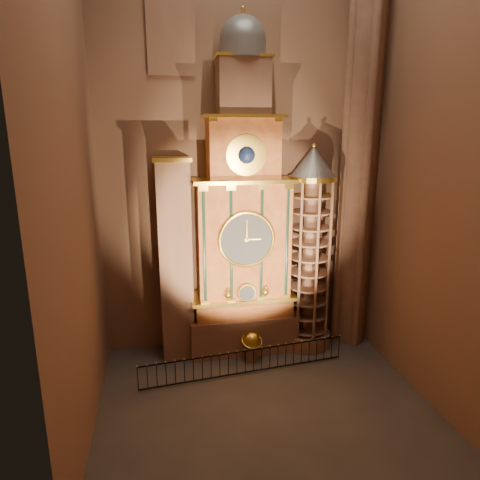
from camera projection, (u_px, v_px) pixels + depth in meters
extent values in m
plane|color=#383330|center=(265.00, 403.00, 18.41)|extent=(14.00, 14.00, 0.00)
plane|color=#8A644A|center=(239.00, 139.00, 21.40)|extent=(22.00, 0.00, 22.00)
plane|color=#8A644A|center=(68.00, 143.00, 14.43)|extent=(0.00, 22.00, 22.00)
plane|color=#8A644A|center=(440.00, 141.00, 16.95)|extent=(0.00, 22.00, 22.00)
cube|color=#8C634C|center=(242.00, 330.00, 22.93)|extent=(5.60, 2.20, 2.00)
cube|color=#933B20|center=(242.00, 304.00, 22.55)|extent=(5.00, 2.00, 1.00)
cube|color=gold|center=(243.00, 295.00, 22.37)|extent=(5.40, 2.30, 0.18)
cube|color=#933B20|center=(243.00, 240.00, 21.69)|extent=(4.60, 2.00, 6.00)
cylinder|color=black|center=(204.00, 247.00, 20.50)|extent=(0.32, 0.32, 5.60)
cylinder|color=black|center=(231.00, 245.00, 20.73)|extent=(0.32, 0.32, 5.60)
cylinder|color=black|center=(261.00, 244.00, 21.00)|extent=(0.32, 0.32, 5.60)
cylinder|color=black|center=(286.00, 243.00, 21.24)|extent=(0.32, 0.32, 5.60)
cube|color=gold|center=(243.00, 180.00, 20.88)|extent=(5.00, 2.25, 0.18)
cylinder|color=#2D3033|center=(247.00, 239.00, 20.65)|extent=(2.60, 0.12, 2.60)
torus|color=gold|center=(247.00, 240.00, 20.60)|extent=(2.80, 0.16, 2.80)
cylinder|color=gold|center=(247.00, 293.00, 21.18)|extent=(0.90, 0.10, 0.90)
sphere|color=gold|center=(228.00, 295.00, 21.07)|extent=(0.36, 0.36, 0.36)
sphere|color=gold|center=(265.00, 292.00, 21.41)|extent=(0.36, 0.36, 0.36)
cube|color=#933B20|center=(243.00, 150.00, 20.57)|extent=(3.40, 1.80, 3.00)
sphere|color=#0B1339|center=(246.00, 155.00, 19.75)|extent=(0.80, 0.80, 0.80)
cube|color=gold|center=(243.00, 116.00, 20.14)|extent=(3.80, 2.00, 0.15)
cube|color=#8C634C|center=(243.00, 89.00, 19.88)|extent=(2.40, 1.60, 2.60)
sphere|color=slate|center=(243.00, 40.00, 19.36)|extent=(2.10, 2.10, 2.10)
cylinder|color=gold|center=(243.00, 18.00, 19.13)|extent=(0.14, 0.14, 0.80)
cube|color=#8C634C|center=(176.00, 263.00, 21.32)|extent=(1.60, 1.40, 10.00)
cube|color=gold|center=(178.00, 303.00, 21.42)|extent=(1.35, 0.10, 2.10)
cube|color=#4A1B13|center=(178.00, 304.00, 21.36)|extent=(1.05, 0.04, 1.75)
cube|color=gold|center=(176.00, 254.00, 20.77)|extent=(1.35, 0.10, 2.10)
cube|color=#4A1B13|center=(176.00, 254.00, 20.72)|extent=(1.05, 0.04, 1.75)
cube|color=gold|center=(174.00, 201.00, 20.13)|extent=(1.35, 0.10, 2.10)
cube|color=#4A1B13|center=(174.00, 201.00, 20.07)|extent=(1.05, 0.04, 1.75)
cube|color=gold|center=(172.00, 159.00, 20.06)|extent=(1.80, 1.60, 0.20)
cylinder|color=#8C634C|center=(306.00, 338.00, 23.42)|extent=(2.50, 2.50, 0.80)
cylinder|color=#8C634C|center=(309.00, 259.00, 22.30)|extent=(0.70, 0.70, 8.20)
cylinder|color=gold|center=(313.00, 178.00, 21.26)|extent=(2.40, 2.40, 0.25)
cone|color=slate|center=(313.00, 162.00, 21.07)|extent=(2.30, 2.30, 1.50)
sphere|color=gold|center=(314.00, 145.00, 20.87)|extent=(0.20, 0.20, 0.20)
cylinder|color=#8C634C|center=(361.00, 139.00, 21.55)|extent=(1.60, 1.60, 22.00)
cylinder|color=#8C634C|center=(376.00, 139.00, 21.69)|extent=(0.44, 0.44, 22.00)
cylinder|color=#8C634C|center=(346.00, 139.00, 21.40)|extent=(0.44, 0.44, 22.00)
cylinder|color=#8C634C|center=(354.00, 139.00, 22.31)|extent=(0.44, 0.44, 22.00)
cylinder|color=#8C634C|center=(369.00, 139.00, 20.79)|extent=(0.44, 0.44, 22.00)
cube|color=navy|center=(170.00, 15.00, 19.40)|extent=(2.00, 0.10, 5.00)
cube|color=#8C634C|center=(170.00, 15.00, 19.34)|extent=(2.20, 0.06, 5.20)
cylinder|color=#8C634C|center=(252.00, 354.00, 21.76)|extent=(0.58, 0.58, 0.68)
sphere|color=gold|center=(252.00, 341.00, 21.57)|extent=(0.88, 0.88, 0.88)
torus|color=gold|center=(252.00, 341.00, 21.57)|extent=(1.25, 1.21, 0.47)
cube|color=black|center=(245.00, 351.00, 20.31)|extent=(10.01, 1.13, 0.05)
cube|color=black|center=(245.00, 372.00, 20.59)|extent=(10.01, 1.13, 0.05)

